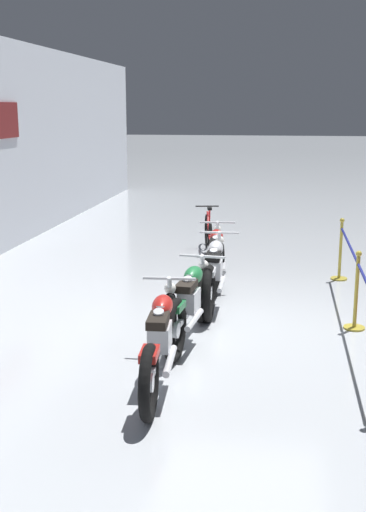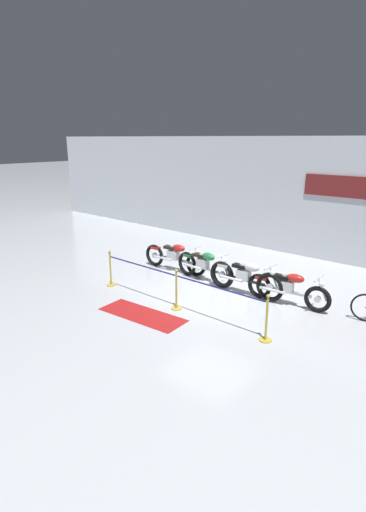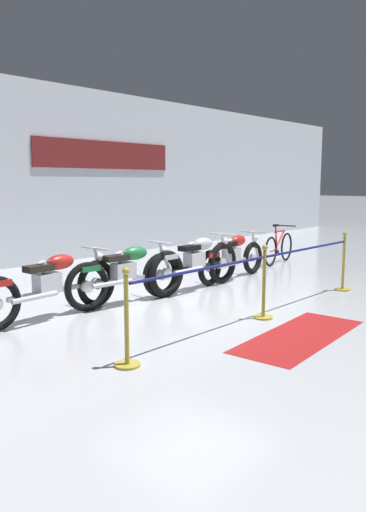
% 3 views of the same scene
% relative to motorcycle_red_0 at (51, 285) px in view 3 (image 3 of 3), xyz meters
% --- Properties ---
extents(ground_plane, '(120.00, 120.00, 0.00)m').
position_rel_motorcycle_red_0_xyz_m(ground_plane, '(2.04, -0.72, -0.47)').
color(ground_plane, '#B2B7BC').
extents(back_wall, '(28.00, 0.29, 4.20)m').
position_rel_motorcycle_red_0_xyz_m(back_wall, '(2.05, 4.40, 1.63)').
color(back_wall, silver).
rests_on(back_wall, ground).
extents(motorcycle_red_0, '(2.43, 0.62, 0.94)m').
position_rel_motorcycle_red_0_xyz_m(motorcycle_red_0, '(0.00, 0.00, 0.00)').
color(motorcycle_red_0, black).
rests_on(motorcycle_red_0, ground).
extents(motorcycle_green_1, '(2.17, 0.62, 0.95)m').
position_rel_motorcycle_red_0_xyz_m(motorcycle_green_1, '(1.29, -0.12, 0.01)').
color(motorcycle_green_1, black).
rests_on(motorcycle_green_1, ground).
extents(motorcycle_silver_2, '(2.31, 0.62, 0.97)m').
position_rel_motorcycle_red_0_xyz_m(motorcycle_silver_2, '(2.82, -0.26, 0.01)').
color(motorcycle_silver_2, black).
rests_on(motorcycle_silver_2, ground).
extents(motorcycle_red_3, '(2.24, 0.62, 0.92)m').
position_rel_motorcycle_red_0_xyz_m(motorcycle_red_3, '(4.03, -0.16, -0.02)').
color(motorcycle_red_3, black).
rests_on(motorcycle_red_3, ground).
extents(bicycle, '(1.68, 0.50, 0.95)m').
position_rel_motorcycle_red_0_xyz_m(bicycle, '(6.35, 0.24, -0.10)').
color(bicycle, black).
rests_on(bicycle, ground).
extents(stanchion_far_left, '(5.16, 0.28, 1.05)m').
position_rel_motorcycle_red_0_xyz_m(stanchion_far_left, '(0.93, -2.21, 0.18)').
color(stanchion_far_left, gold).
rests_on(stanchion_far_left, ground).
extents(stanchion_mid_left, '(0.28, 0.28, 1.05)m').
position_rel_motorcycle_red_0_xyz_m(stanchion_mid_left, '(2.04, -2.21, -0.12)').
color(stanchion_mid_left, gold).
rests_on(stanchion_mid_left, ground).
extents(stanchion_mid_right, '(0.28, 0.28, 1.05)m').
position_rel_motorcycle_red_0_xyz_m(stanchion_mid_right, '(4.57, -2.21, -0.12)').
color(stanchion_mid_right, gold).
rests_on(stanchion_mid_right, ground).
extents(floor_banner, '(2.31, 1.01, 0.01)m').
position_rel_motorcycle_red_0_xyz_m(floor_banner, '(1.65, -3.02, -0.47)').
color(floor_banner, maroon).
rests_on(floor_banner, ground).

